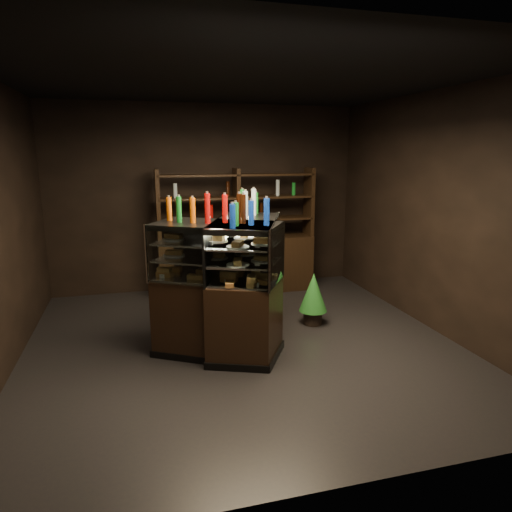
{
  "coord_description": "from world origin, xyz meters",
  "views": [
    {
      "loc": [
        -1.16,
        -4.95,
        2.26
      ],
      "look_at": [
        0.09,
        -0.27,
        1.14
      ],
      "focal_mm": 32.0,
      "sensor_mm": 36.0,
      "label": 1
    }
  ],
  "objects": [
    {
      "name": "ground",
      "position": [
        0.0,
        0.0,
        0.0
      ],
      "size": [
        5.0,
        5.0,
        0.0
      ],
      "primitive_type": "plane",
      "color": "black",
      "rests_on": "ground"
    },
    {
      "name": "room_shell",
      "position": [
        0.0,
        0.0,
        1.94
      ],
      "size": [
        5.02,
        5.02,
        3.01
      ],
      "color": "black",
      "rests_on": "ground"
    },
    {
      "name": "display_case",
      "position": [
        -0.14,
        -0.08,
        0.5
      ],
      "size": [
        1.7,
        1.55,
        1.51
      ],
      "rotation": [
        0.0,
        0.0,
        0.33
      ],
      "color": "black",
      "rests_on": "ground"
    },
    {
      "name": "food_display",
      "position": [
        -0.14,
        -0.09,
        1.15
      ],
      "size": [
        1.26,
        1.25,
        0.46
      ],
      "color": "#C07F45",
      "rests_on": "display_case"
    },
    {
      "name": "bottles_top",
      "position": [
        -0.14,
        -0.08,
        1.64
      ],
      "size": [
        1.1,
        1.11,
        0.3
      ],
      "color": "#B20C0A",
      "rests_on": "display_case"
    },
    {
      "name": "potted_conifer",
      "position": [
        1.06,
        0.41,
        0.45
      ],
      "size": [
        0.37,
        0.37,
        0.79
      ],
      "rotation": [
        0.0,
        0.0,
        -0.02
      ],
      "color": "black",
      "rests_on": "ground"
    },
    {
      "name": "back_shelving",
      "position": [
        0.4,
        2.05,
        0.61
      ],
      "size": [
        2.49,
        0.44,
        2.0
      ],
      "rotation": [
        0.0,
        0.0,
        -0.01
      ],
      "color": "black",
      "rests_on": "ground"
    }
  ]
}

